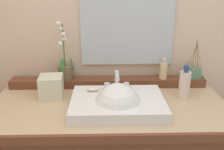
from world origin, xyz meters
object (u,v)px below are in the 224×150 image
potted_plant (65,67)px  tissue_box (51,87)px  reed_diffuser (194,72)px  lotion_bottle (184,84)px  soap_dispenser (164,70)px  sink_basin (118,105)px  soap_bar (93,89)px

potted_plant → tissue_box: (-0.06, -0.15, -0.07)m
reed_diffuser → tissue_box: bearing=-170.2°
lotion_bottle → tissue_box: bearing=178.3°
soap_dispenser → reed_diffuser: (0.20, 0.01, -0.02)m
sink_basin → lotion_bottle: lotion_bottle is taller
sink_basin → lotion_bottle: bearing=19.4°
soap_bar → potted_plant: size_ratio=0.19×
sink_basin → reed_diffuser: size_ratio=1.96×
tissue_box → lotion_bottle: bearing=-1.7°
reed_diffuser → potted_plant: bearing=179.9°
soap_dispenser → tissue_box: 0.69m
soap_bar → reed_diffuser: size_ratio=0.28×
soap_bar → reed_diffuser: (0.63, 0.20, 0.02)m
soap_dispenser → potted_plant: bearing=179.3°
potted_plant → soap_dispenser: potted_plant is taller
soap_dispenser → soap_bar: bearing=-155.5°
soap_dispenser → lotion_bottle: bearing=-63.0°
soap_bar → soap_dispenser: size_ratio=0.51×
potted_plant → tissue_box: size_ratio=2.78×
sink_basin → soap_dispenser: (0.30, 0.30, 0.08)m
soap_bar → soap_dispenser: 0.48m
soap_dispenser → lotion_bottle: 0.19m
tissue_box → sink_basin: bearing=-23.0°
soap_bar → potted_plant: potted_plant is taller
potted_plant → tissue_box: potted_plant is taller
soap_bar → tissue_box: bearing=167.4°
soap_bar → reed_diffuser: bearing=17.9°
soap_dispenser → tissue_box: size_ratio=1.06×
sink_basin → tissue_box: bearing=157.0°
sink_basin → reed_diffuser: bearing=32.0°
soap_bar → reed_diffuser: 0.67m
reed_diffuser → lotion_bottle: (-0.11, -0.17, -0.01)m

